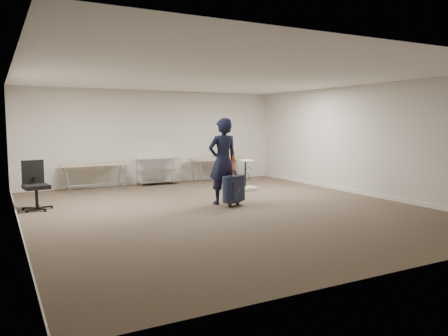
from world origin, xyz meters
TOP-DOWN VIEW (x-y plane):
  - ground at (0.00, 0.00)m, footprint 9.00×9.00m
  - room_shell at (0.00, 1.38)m, footprint 8.00×9.00m
  - folding_table_left at (-1.90, 3.95)m, footprint 1.80×0.75m
  - folding_table_right at (1.90, 3.95)m, footprint 1.80×0.75m
  - wire_shelf at (0.00, 4.20)m, footprint 1.22×0.47m
  - person at (0.26, 0.55)m, footprint 0.71×0.47m
  - suitcase at (0.34, 0.18)m, footprint 0.47×0.37m
  - office_chair at (-3.57, 1.80)m, footprint 0.64×0.64m
  - equipment_cart at (1.77, 2.04)m, footprint 0.47×0.47m
  - cardboard_box at (2.18, 4.01)m, footprint 0.48×0.42m

SIDE VIEW (x-z plane):
  - ground at x=0.00m, z-range 0.00..0.00m
  - room_shell at x=0.00m, z-range -4.45..4.55m
  - equipment_cart at x=1.77m, z-range -0.20..0.63m
  - office_chair at x=-3.57m, z-range -0.21..0.84m
  - suitcase at x=0.34m, z-range -0.18..0.96m
  - wire_shelf at x=0.00m, z-range 0.04..0.84m
  - folding_table_left at x=-1.90m, z-range 0.31..1.04m
  - folding_table_right at x=1.90m, z-range 0.31..1.04m
  - cardboard_box at x=2.18m, z-range 0.73..1.03m
  - person at x=0.26m, z-range 0.00..1.95m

